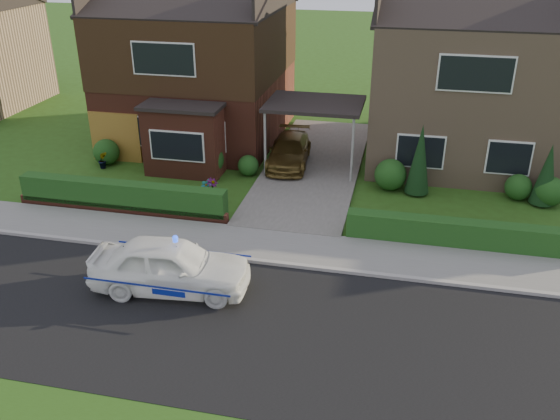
# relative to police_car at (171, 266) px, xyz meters

# --- Properties ---
(ground) EXTENTS (120.00, 120.00, 0.00)m
(ground) POSITION_rel_police_car_xyz_m (2.29, -1.20, -0.74)
(ground) COLOR #284C14
(ground) RESTS_ON ground
(road) EXTENTS (60.00, 6.00, 0.02)m
(road) POSITION_rel_police_car_xyz_m (2.29, -1.20, -0.74)
(road) COLOR black
(road) RESTS_ON ground
(kerb) EXTENTS (60.00, 0.16, 0.12)m
(kerb) POSITION_rel_police_car_xyz_m (2.29, 1.85, -0.68)
(kerb) COLOR #9E9993
(kerb) RESTS_ON ground
(sidewalk) EXTENTS (60.00, 2.00, 0.10)m
(sidewalk) POSITION_rel_police_car_xyz_m (2.29, 2.90, -0.69)
(sidewalk) COLOR slate
(sidewalk) RESTS_ON ground
(driveway) EXTENTS (3.80, 12.00, 0.12)m
(driveway) POSITION_rel_police_car_xyz_m (2.29, 9.80, -0.68)
(driveway) COLOR #666059
(driveway) RESTS_ON ground
(house_left) EXTENTS (7.50, 9.53, 7.25)m
(house_left) POSITION_rel_police_car_xyz_m (-3.49, 12.70, 3.07)
(house_left) COLOR brown
(house_left) RESTS_ON ground
(house_right) EXTENTS (7.50, 8.06, 7.25)m
(house_right) POSITION_rel_police_car_xyz_m (8.09, 12.79, 2.92)
(house_right) COLOR #9E7F60
(house_right) RESTS_ON ground
(carport_link) EXTENTS (3.80, 3.00, 2.77)m
(carport_link) POSITION_rel_police_car_xyz_m (2.29, 9.75, 1.91)
(carport_link) COLOR black
(carport_link) RESTS_ON ground
(garage_door) EXTENTS (2.20, 0.10, 2.10)m
(garage_door) POSITION_rel_police_car_xyz_m (-5.95, 8.76, 0.31)
(garage_door) COLOR brown
(garage_door) RESTS_ON ground
(dwarf_wall) EXTENTS (7.70, 0.25, 0.36)m
(dwarf_wall) POSITION_rel_police_car_xyz_m (-3.51, 4.10, -0.56)
(dwarf_wall) COLOR brown
(dwarf_wall) RESTS_ON ground
(hedge_left) EXTENTS (7.50, 0.55, 0.90)m
(hedge_left) POSITION_rel_police_car_xyz_m (-3.51, 4.25, -0.74)
(hedge_left) COLOR #133C16
(hedge_left) RESTS_ON ground
(hedge_right) EXTENTS (7.50, 0.55, 0.80)m
(hedge_right) POSITION_rel_police_car_xyz_m (8.09, 4.15, -0.74)
(hedge_right) COLOR #133C16
(hedge_right) RESTS_ON ground
(shrub_left_far) EXTENTS (1.08, 1.08, 1.08)m
(shrub_left_far) POSITION_rel_police_car_xyz_m (-6.21, 8.30, -0.20)
(shrub_left_far) COLOR #133C16
(shrub_left_far) RESTS_ON ground
(shrub_left_mid) EXTENTS (1.32, 1.32, 1.32)m
(shrub_left_mid) POSITION_rel_police_car_xyz_m (-1.71, 8.10, -0.08)
(shrub_left_mid) COLOR #133C16
(shrub_left_mid) RESTS_ON ground
(shrub_left_near) EXTENTS (0.84, 0.84, 0.84)m
(shrub_left_near) POSITION_rel_police_car_xyz_m (-0.11, 8.40, -0.32)
(shrub_left_near) COLOR #133C16
(shrub_left_near) RESTS_ON ground
(shrub_right_near) EXTENTS (1.20, 1.20, 1.20)m
(shrub_right_near) POSITION_rel_police_car_xyz_m (5.49, 8.20, -0.14)
(shrub_right_near) COLOR #133C16
(shrub_right_near) RESTS_ON ground
(shrub_right_mid) EXTENTS (0.96, 0.96, 0.96)m
(shrub_right_mid) POSITION_rel_police_car_xyz_m (10.09, 8.30, -0.26)
(shrub_right_mid) COLOR #133C16
(shrub_right_mid) RESTS_ON ground
(shrub_right_far) EXTENTS (1.08, 1.08, 1.08)m
(shrub_right_far) POSITION_rel_police_car_xyz_m (11.09, 8.00, -0.20)
(shrub_right_far) COLOR #133C16
(shrub_right_far) RESTS_ON ground
(conifer_a) EXTENTS (0.90, 0.90, 2.60)m
(conifer_a) POSITION_rel_police_car_xyz_m (6.49, 8.00, 0.56)
(conifer_a) COLOR black
(conifer_a) RESTS_ON ground
(conifer_b) EXTENTS (0.90, 0.90, 2.20)m
(conifer_b) POSITION_rel_police_car_xyz_m (10.89, 8.00, 0.36)
(conifer_b) COLOR black
(conifer_b) RESTS_ON ground
(police_car) EXTENTS (4.00, 4.50, 1.65)m
(police_car) POSITION_rel_police_car_xyz_m (0.00, 0.00, 0.00)
(police_car) COLOR white
(police_car) RESTS_ON ground
(driveway_car) EXTENTS (1.86, 3.98, 1.12)m
(driveway_car) POSITION_rel_police_car_xyz_m (1.29, 9.69, -0.06)
(driveway_car) COLOR brown
(driveway_car) RESTS_ON driveway
(potted_plant_a) EXTENTS (0.52, 0.43, 0.84)m
(potted_plant_a) POSITION_rel_police_car_xyz_m (-0.91, 5.61, -0.32)
(potted_plant_a) COLOR gray
(potted_plant_a) RESTS_ON ground
(potted_plant_b) EXTENTS (0.47, 0.42, 0.72)m
(potted_plant_b) POSITION_rel_police_car_xyz_m (-6.11, 7.80, -0.38)
(potted_plant_b) COLOR gray
(potted_plant_b) RESTS_ON ground
(potted_plant_c) EXTENTS (0.64, 0.64, 0.86)m
(potted_plant_c) POSITION_rel_police_car_xyz_m (-0.72, 5.71, -0.31)
(potted_plant_c) COLOR gray
(potted_plant_c) RESTS_ON ground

